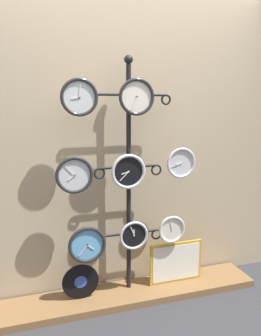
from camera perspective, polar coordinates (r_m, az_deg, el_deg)
ground_plane at (r=2.71m, az=2.53°, el=-25.28°), size 12.00×12.00×0.00m
shop_wall at (r=2.74m, az=-1.33°, el=6.72°), size 4.40×0.04×2.80m
low_shelf at (r=2.97m, az=0.06°, el=-21.03°), size 2.20×0.36×0.06m
display_stand at (r=2.72m, az=-0.32°, el=-7.92°), size 0.71×0.33×1.97m
clock_top_left at (r=2.41m, az=-8.92°, el=12.08°), size 0.27×0.04×0.27m
clock_top_center at (r=2.49m, az=1.05°, el=12.28°), size 0.28×0.04×0.28m
clock_middle_left at (r=2.45m, az=-9.74°, el=-1.22°), size 0.28×0.04×0.28m
clock_middle_center at (r=2.54m, az=-0.38°, el=-0.61°), size 0.28×0.04×0.28m
clock_middle_right at (r=2.69m, az=8.78°, el=0.88°), size 0.25×0.04×0.25m
clock_bottom_left at (r=2.60m, az=-7.56°, el=-13.10°), size 0.29×0.04×0.29m
clock_bottom_center at (r=2.69m, az=0.57°, el=-11.63°), size 0.24×0.04×0.24m
clock_bottom_right at (r=2.81m, az=7.17°, el=-10.54°), size 0.24×0.04×0.24m
vinyl_record at (r=2.80m, az=-8.68°, el=-19.00°), size 0.30×0.01×0.30m
picture_frame at (r=3.01m, az=7.91°, el=-15.95°), size 0.48×0.02×0.37m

